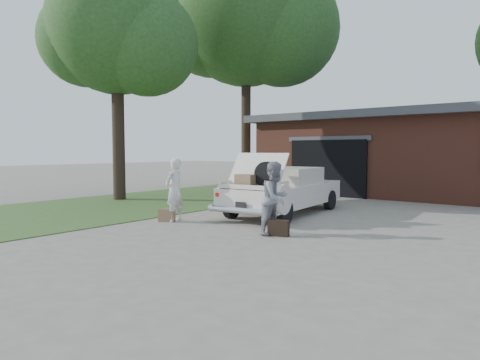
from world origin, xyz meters
The scene contains 10 objects.
ground centered at (0.00, 0.00, 0.00)m, with size 90.00×90.00×0.00m, color gray.
grass_strip centered at (-5.50, 3.00, 0.01)m, with size 6.00×16.00×0.02m, color #2D4C1E.
house centered at (0.98, 11.47, 1.67)m, with size 12.80×7.80×3.30m.
tree_left centered at (-6.77, 2.13, 5.91)m, with size 5.51×4.79×8.58m.
tree_back centered at (-5.92, 8.59, 7.80)m, with size 7.82×6.80×11.55m.
sedan centered at (-0.29, 2.94, 0.67)m, with size 2.21×4.73×1.73m.
woman_left centered at (-1.72, 0.10, 0.80)m, with size 0.58×0.38×1.59m, color silver.
woman_right centered at (1.20, 0.31, 0.78)m, with size 0.76×0.59×1.56m, color gray.
suitcase_left centered at (-1.84, -0.05, 0.16)m, with size 0.42×0.13×0.32m, color brown.
suitcase_right centered at (1.35, 0.20, 0.17)m, with size 0.45×0.14×0.35m, color black.
Camera 1 is at (6.25, -7.22, 1.80)m, focal length 32.00 mm.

